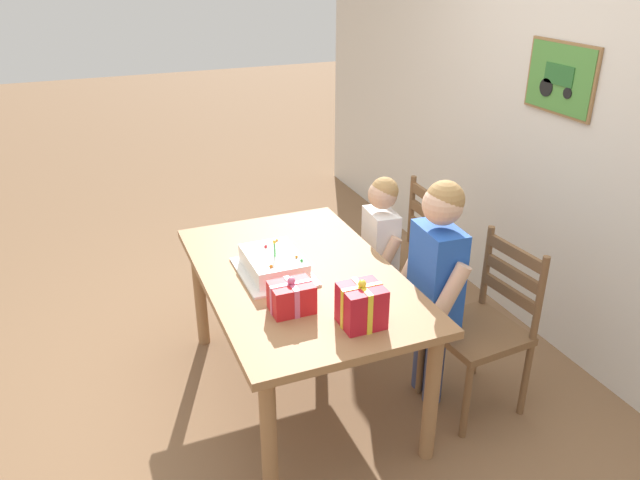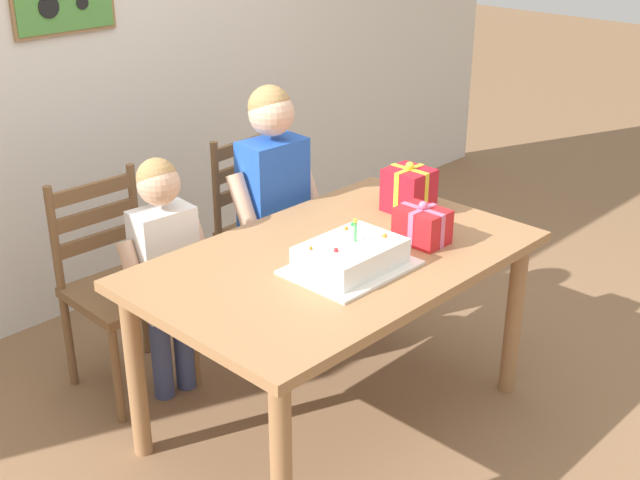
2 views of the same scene
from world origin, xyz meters
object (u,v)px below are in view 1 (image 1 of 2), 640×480
object	(u,v)px
gift_box_beside_cake	(361,306)
chair_right	(484,327)
gift_box_red_large	(292,297)
child_younger	(380,244)
dining_table	(300,289)
child_older	(436,272)
chair_left	(403,257)
birthday_cake	(274,264)

from	to	relation	value
gift_box_beside_cake	chair_right	bearing A→B (deg)	98.55
gift_box_red_large	gift_box_beside_cake	world-z (taller)	gift_box_beside_cake
gift_box_red_large	child_younger	world-z (taller)	child_younger
dining_table	gift_box_beside_cake	bearing A→B (deg)	9.03
gift_box_red_large	chair_right	xyz separation A→B (m)	(0.10, 1.00, -0.34)
child_older	gift_box_beside_cake	bearing A→B (deg)	-63.87
chair_left	child_younger	distance (m)	0.29
chair_left	child_older	xyz separation A→B (m)	(0.69, -0.21, 0.28)
birthday_cake	gift_box_beside_cake	xyz separation A→B (m)	(0.59, 0.20, 0.04)
dining_table	child_older	distance (m)	0.69
child_older	chair_right	bearing A→B (deg)	54.15
birthday_cake	chair_right	bearing A→B (deg)	63.77
child_older	dining_table	bearing A→B (deg)	-112.92
birthday_cake	gift_box_red_large	bearing A→B (deg)	-5.78
gift_box_red_large	child_younger	bearing A→B (deg)	129.65
chair_right	child_younger	distance (m)	0.80
gift_box_red_large	child_younger	distance (m)	1.03
child_older	chair_left	bearing A→B (deg)	162.84
birthday_cake	gift_box_red_large	world-z (taller)	birthday_cake
dining_table	chair_right	world-z (taller)	chair_right
chair_right	chair_left	bearing A→B (deg)	179.99
dining_table	gift_box_beside_cake	xyz separation A→B (m)	(0.53, 0.08, 0.18)
gift_box_beside_cake	child_younger	xyz separation A→B (m)	(-0.87, 0.55, -0.19)
gift_box_red_large	child_younger	size ratio (longest dim) A/B	0.19
child_younger	gift_box_beside_cake	bearing A→B (deg)	-32.16
dining_table	child_older	xyz separation A→B (m)	(0.27, 0.63, 0.10)
gift_box_red_large	gift_box_beside_cake	bearing A→B (deg)	47.62
chair_left	chair_right	bearing A→B (deg)	-0.01
gift_box_beside_cake	child_older	world-z (taller)	child_older
birthday_cake	gift_box_red_large	xyz separation A→B (m)	(0.37, -0.04, 0.02)
gift_box_beside_cake	gift_box_red_large	bearing A→B (deg)	-132.38
gift_box_beside_cake	child_younger	distance (m)	1.04
gift_box_beside_cake	chair_left	xyz separation A→B (m)	(-0.96, 0.76, -0.36)
child_younger	chair_left	bearing A→B (deg)	112.60
dining_table	chair_right	bearing A→B (deg)	63.50
gift_box_beside_cake	child_younger	size ratio (longest dim) A/B	0.21
birthday_cake	chair_left	size ratio (longest dim) A/B	0.48
dining_table	chair_left	distance (m)	0.96
gift_box_red_large	chair_left	size ratio (longest dim) A/B	0.21
dining_table	gift_box_red_large	bearing A→B (deg)	-25.95
gift_box_red_large	chair_right	bearing A→B (deg)	84.05
dining_table	birthday_cake	distance (m)	0.19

